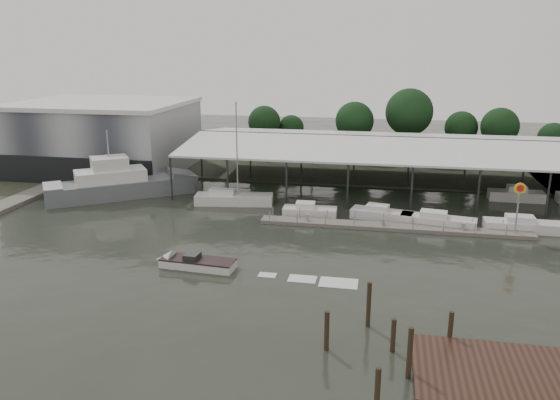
% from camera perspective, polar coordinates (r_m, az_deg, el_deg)
% --- Properties ---
extents(ground, '(200.00, 200.00, 0.00)m').
position_cam_1_polar(ground, '(50.80, -5.47, -5.57)').
color(ground, '#272C23').
rests_on(ground, ground).
extents(land_strip_far, '(140.00, 30.00, 0.30)m').
position_cam_1_polar(land_strip_far, '(90.25, 2.01, 4.08)').
color(land_strip_far, '#3B4130').
rests_on(land_strip_far, ground).
extents(land_strip_west, '(20.00, 40.00, 0.30)m').
position_cam_1_polar(land_strip_west, '(94.28, -24.07, 3.21)').
color(land_strip_west, '#3B4130').
rests_on(land_strip_west, ground).
extents(storage_warehouse, '(24.50, 20.50, 10.50)m').
position_cam_1_polar(storage_warehouse, '(87.01, -17.93, 6.36)').
color(storage_warehouse, '#989DA2').
rests_on(storage_warehouse, ground).
extents(covered_boat_shed, '(58.24, 24.00, 6.96)m').
position_cam_1_polar(covered_boat_shed, '(74.40, 13.43, 5.86)').
color(covered_boat_shed, silver).
rests_on(covered_boat_shed, ground).
extents(trawler_dock, '(3.00, 18.00, 0.50)m').
position_cam_1_polar(trawler_dock, '(75.87, -24.63, 0.47)').
color(trawler_dock, '#6A645E').
rests_on(trawler_dock, ground).
extents(floating_dock, '(28.00, 2.00, 1.40)m').
position_cam_1_polar(floating_dock, '(58.25, 11.70, -2.79)').
color(floating_dock, '#6A645E').
rests_on(floating_dock, ground).
extents(shell_fuel_sign, '(1.10, 0.18, 5.55)m').
position_cam_1_polar(shell_fuel_sign, '(58.70, 23.69, 0.12)').
color(shell_fuel_sign, gray).
rests_on(shell_fuel_sign, ground).
extents(grey_trawler, '(17.82, 14.54, 8.84)m').
position_cam_1_polar(grey_trawler, '(71.84, -16.26, 1.59)').
color(grey_trawler, slate).
rests_on(grey_trawler, ground).
extents(white_sailboat, '(9.58, 3.91, 12.46)m').
position_cam_1_polar(white_sailboat, '(66.07, -4.95, 0.12)').
color(white_sailboat, silver).
rests_on(white_sailboat, ground).
extents(speedboat_underway, '(18.19, 3.43, 2.00)m').
position_cam_1_polar(speedboat_underway, '(48.07, -9.23, -6.48)').
color(speedboat_underway, silver).
rests_on(speedboat_underway, ground).
extents(moored_cruiser_0, '(6.04, 2.41, 1.70)m').
position_cam_1_polar(moored_cruiser_0, '(61.09, 3.07, -1.19)').
color(moored_cruiser_0, silver).
rests_on(moored_cruiser_0, ground).
extents(moored_cruiser_1, '(7.01, 3.59, 1.70)m').
position_cam_1_polar(moored_cruiser_1, '(61.07, 10.53, -1.45)').
color(moored_cruiser_1, silver).
rests_on(moored_cruiser_1, ground).
extents(moored_cruiser_2, '(8.04, 3.52, 1.70)m').
position_cam_1_polar(moored_cruiser_2, '(60.11, 16.11, -2.10)').
color(moored_cruiser_2, silver).
rests_on(moored_cruiser_2, ground).
extents(moored_cruiser_3, '(7.91, 2.25, 1.70)m').
position_cam_1_polar(moored_cruiser_3, '(61.60, 24.10, -2.45)').
color(moored_cruiser_3, silver).
rests_on(moored_cruiser_3, ground).
extents(mooring_pilings, '(8.04, 9.29, 3.84)m').
position_cam_1_polar(mooring_pilings, '(35.01, 10.99, -14.32)').
color(mooring_pilings, '#36291B').
rests_on(mooring_pilings, ground).
extents(horizon_tree_line, '(71.10, 8.99, 11.74)m').
position_cam_1_polar(horizon_tree_line, '(94.47, 17.02, 7.69)').
color(horizon_tree_line, black).
rests_on(horizon_tree_line, ground).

